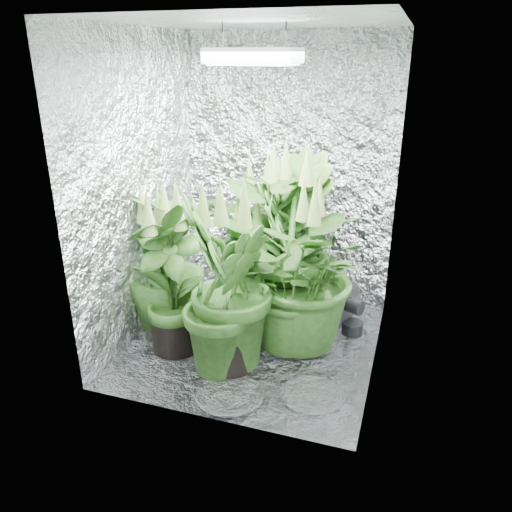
{
  "coord_description": "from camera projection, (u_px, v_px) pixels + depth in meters",
  "views": [
    {
      "loc": [
        0.93,
        -2.79,
        1.84
      ],
      "look_at": [
        0.01,
        0.0,
        0.64
      ],
      "focal_mm": 35.0,
      "sensor_mm": 36.0,
      "label": 1
    }
  ],
  "objects": [
    {
      "name": "plant_d",
      "position": [
        166.0,
        265.0,
        3.42
      ],
      "size": [
        0.77,
        0.77,
        1.07
      ],
      "rotation": [
        0.0,
        0.0,
        2.51
      ],
      "color": "black",
      "rests_on": "ground"
    },
    {
      "name": "plant_label",
      "position": [
        235.0,
        334.0,
        2.95
      ],
      "size": [
        0.05,
        0.04,
        0.07
      ],
      "primitive_type": "cube",
      "rotation": [
        -0.21,
        0.0,
        0.52
      ],
      "color": "white",
      "rests_on": "plant_g"
    },
    {
      "name": "plant_e",
      "position": [
        297.0,
        272.0,
        3.15
      ],
      "size": [
        1.3,
        1.3,
        1.16
      ],
      "rotation": [
        0.0,
        0.0,
        3.64
      ],
      "color": "black",
      "rests_on": "ground"
    },
    {
      "name": "plant_a",
      "position": [
        267.0,
        235.0,
        3.8
      ],
      "size": [
        1.0,
        1.0,
        1.17
      ],
      "rotation": [
        0.0,
        0.0,
        0.04
      ],
      "color": "black",
      "rests_on": "ground"
    },
    {
      "name": "ground",
      "position": [
        254.0,
        343.0,
        3.42
      ],
      "size": [
        1.6,
        1.6,
        0.0
      ],
      "primitive_type": "plane",
      "color": "silver",
      "rests_on": "ground"
    },
    {
      "name": "ceiling",
      "position": [
        254.0,
        21.0,
        2.67
      ],
      "size": [
        1.6,
        1.6,
        0.01
      ],
      "primitive_type": "cube",
      "color": "silver",
      "rests_on": "walls"
    },
    {
      "name": "walls",
      "position": [
        254.0,
        202.0,
        3.04
      ],
      "size": [
        1.62,
        1.62,
        2.0
      ],
      "color": "silver",
      "rests_on": "ground"
    },
    {
      "name": "plant_g",
      "position": [
        226.0,
        290.0,
        2.9
      ],
      "size": [
        0.7,
        0.7,
        1.21
      ],
      "rotation": [
        0.0,
        0.0,
        4.56
      ],
      "color": "black",
      "rests_on": "ground"
    },
    {
      "name": "grow_lamp",
      "position": [
        254.0,
        56.0,
        2.73
      ],
      "size": [
        0.5,
        0.3,
        0.22
      ],
      "color": "gray",
      "rests_on": "ceiling"
    },
    {
      "name": "circulation_fan",
      "position": [
        350.0,
        311.0,
        3.5
      ],
      "size": [
        0.21,
        0.31,
        0.38
      ],
      "rotation": [
        0.0,
        0.0,
        -0.43
      ],
      "color": "black",
      "rests_on": "ground"
    },
    {
      "name": "plant_c",
      "position": [
        289.0,
        243.0,
        3.46
      ],
      "size": [
        0.86,
        0.86,
        1.32
      ],
      "rotation": [
        0.0,
        0.0,
        1.92
      ],
      "color": "black",
      "rests_on": "ground"
    },
    {
      "name": "plant_b",
      "position": [
        255.0,
        272.0,
        3.4
      ],
      "size": [
        0.61,
        0.61,
        1.01
      ],
      "rotation": [
        0.0,
        0.0,
        1.25
      ],
      "color": "black",
      "rests_on": "ground"
    },
    {
      "name": "plant_f",
      "position": [
        172.0,
        279.0,
        3.18
      ],
      "size": [
        0.75,
        0.75,
        1.12
      ],
      "rotation": [
        0.0,
        0.0,
        4.07
      ],
      "color": "black",
      "rests_on": "ground"
    }
  ]
}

